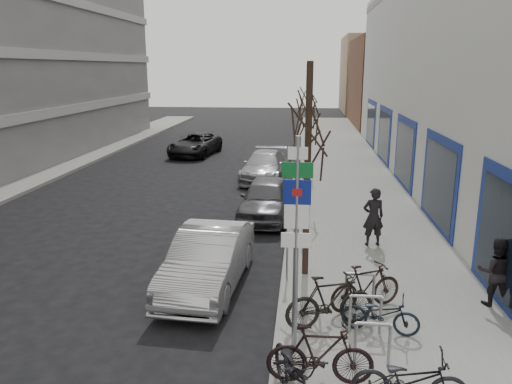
% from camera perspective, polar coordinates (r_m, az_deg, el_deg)
% --- Properties ---
extents(ground, '(120.00, 120.00, 0.00)m').
position_cam_1_polar(ground, '(10.46, -9.52, -16.92)').
color(ground, black).
rests_on(ground, ground).
extents(sidewalk_east, '(5.00, 70.00, 0.15)m').
position_cam_1_polar(sidewalk_east, '(19.47, 11.26, -1.94)').
color(sidewalk_east, slate).
rests_on(sidewalk_east, ground).
extents(brick_building_far, '(12.00, 14.00, 8.00)m').
position_cam_1_polar(brick_building_far, '(49.77, 18.16, 11.84)').
color(brick_building_far, brown).
rests_on(brick_building_far, ground).
extents(tan_building_far, '(13.00, 12.00, 9.00)m').
position_cam_1_polar(tan_building_far, '(64.58, 15.80, 12.80)').
color(tan_building_far, '#937A5B').
rests_on(tan_building_far, ground).
extents(highway_sign_pole, '(0.55, 0.10, 4.20)m').
position_cam_1_polar(highway_sign_pole, '(9.09, 4.63, -4.54)').
color(highway_sign_pole, gray).
rests_on(highway_sign_pole, ground).
extents(bike_rack, '(0.66, 2.26, 0.83)m').
position_cam_1_polar(bike_rack, '(10.44, 12.41, -13.01)').
color(bike_rack, gray).
rests_on(bike_rack, sidewalk_east).
extents(tree_near, '(1.80, 1.80, 5.50)m').
position_cam_1_polar(tree_near, '(12.19, 6.05, 8.12)').
color(tree_near, black).
rests_on(tree_near, ground).
extents(tree_mid, '(1.80, 1.80, 5.50)m').
position_cam_1_polar(tree_mid, '(18.67, 5.96, 10.16)').
color(tree_mid, black).
rests_on(tree_mid, ground).
extents(tree_far, '(1.80, 1.80, 5.50)m').
position_cam_1_polar(tree_far, '(25.16, 5.91, 11.16)').
color(tree_far, black).
rests_on(tree_far, ground).
extents(meter_front, '(0.10, 0.08, 1.27)m').
position_cam_1_polar(meter_front, '(12.45, 3.60, -6.83)').
color(meter_front, gray).
rests_on(meter_front, sidewalk_east).
extents(meter_mid, '(0.10, 0.08, 1.27)m').
position_cam_1_polar(meter_mid, '(17.70, 4.25, -0.48)').
color(meter_mid, gray).
rests_on(meter_mid, sidewalk_east).
extents(meter_back, '(0.10, 0.08, 1.27)m').
position_cam_1_polar(meter_back, '(23.06, 4.60, 2.94)').
color(meter_back, gray).
rests_on(meter_back, sidewalk_east).
extents(bike_near_left, '(1.21, 2.01, 1.18)m').
position_cam_1_polar(bike_near_left, '(8.33, 4.45, -19.63)').
color(bike_near_left, black).
rests_on(bike_near_left, sidewalk_east).
extents(bike_near_right, '(1.83, 0.58, 1.11)m').
position_cam_1_polar(bike_near_right, '(8.82, 7.34, -17.88)').
color(bike_near_right, black).
rests_on(bike_near_right, sidewalk_east).
extents(bike_mid_curb, '(1.61, 0.77, 0.95)m').
position_cam_1_polar(bike_mid_curb, '(10.54, 14.05, -13.03)').
color(bike_mid_curb, black).
rests_on(bike_mid_curb, sidewalk_east).
extents(bike_mid_inner, '(2.01, 1.17, 1.17)m').
position_cam_1_polar(bike_mid_inner, '(10.50, 8.46, -12.19)').
color(bike_mid_inner, black).
rests_on(bike_mid_inner, sidewalk_east).
extents(bike_far_curb, '(1.82, 0.64, 1.10)m').
position_cam_1_polar(bike_far_curb, '(8.60, 17.20, -19.42)').
color(bike_far_curb, black).
rests_on(bike_far_curb, sidewalk_east).
extents(bike_far_inner, '(1.82, 1.27, 1.08)m').
position_cam_1_polar(bike_far_inner, '(11.39, 12.45, -10.45)').
color(bike_far_inner, black).
rests_on(bike_far_inner, sidewalk_east).
extents(parked_car_front, '(1.87, 4.58, 1.48)m').
position_cam_1_polar(parked_car_front, '(12.51, -5.47, -7.64)').
color(parked_car_front, '#B4B3B9').
rests_on(parked_car_front, ground).
extents(parked_car_mid, '(1.99, 4.39, 1.46)m').
position_cam_1_polar(parked_car_mid, '(18.09, 1.21, -0.73)').
color(parked_car_mid, '#46464B').
rests_on(parked_car_mid, ground).
extents(parked_car_back, '(2.29, 4.85, 1.37)m').
position_cam_1_polar(parked_car_back, '(24.29, 0.97, 2.99)').
color(parked_car_back, '#9A9B9F').
rests_on(parked_car_back, ground).
extents(lane_car, '(2.91, 5.20, 1.37)m').
position_cam_1_polar(lane_car, '(31.45, -6.98, 5.44)').
color(lane_car, black).
rests_on(lane_car, ground).
extents(pedestrian_near, '(0.71, 0.54, 1.77)m').
position_cam_1_polar(pedestrian_near, '(15.24, 13.26, -2.78)').
color(pedestrian_near, black).
rests_on(pedestrian_near, sidewalk_east).
extents(pedestrian_far, '(0.64, 0.48, 1.60)m').
position_cam_1_polar(pedestrian_far, '(12.42, 25.66, -8.17)').
color(pedestrian_far, black).
rests_on(pedestrian_far, sidewalk_east).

